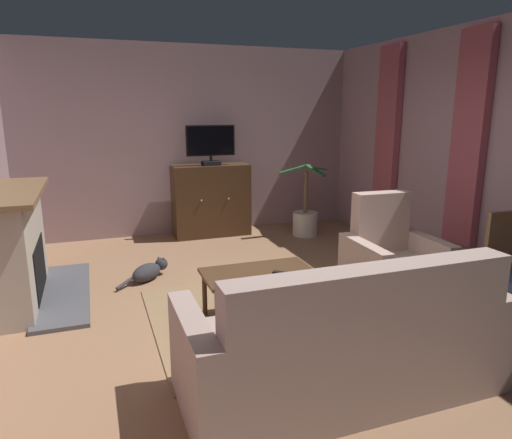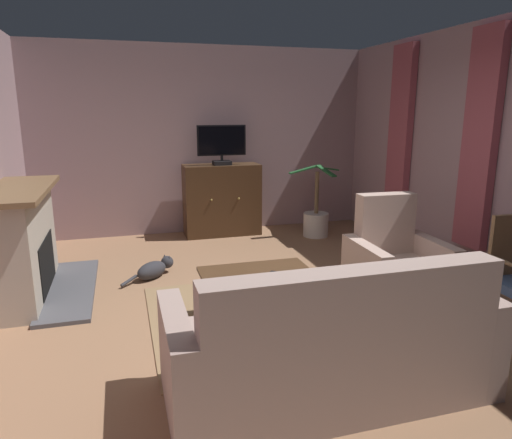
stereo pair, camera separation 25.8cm
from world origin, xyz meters
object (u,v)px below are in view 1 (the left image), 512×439
(fireplace, at_px, (14,249))
(tv_cabinet, at_px, (211,202))
(television, at_px, (211,144))
(tv_remote, at_px, (282,273))
(armchair_in_far_corner, at_px, (392,266))
(cat, at_px, (149,271))
(potted_plant_small_fern_corner, at_px, (305,220))
(sofa_floral, at_px, (345,348))
(coffee_table, at_px, (259,277))

(fireplace, relative_size, tv_cabinet, 1.55)
(television, height_order, tv_remote, television)
(fireplace, xyz_separation_m, tv_cabinet, (2.44, 1.80, -0.02))
(television, xyz_separation_m, armchair_in_far_corner, (1.13, -2.91, -1.05))
(tv_remote, xyz_separation_m, cat, (-0.98, 1.52, -0.37))
(fireplace, relative_size, television, 2.45)
(tv_cabinet, distance_m, potted_plant_small_fern_corner, 1.45)
(sofa_floral, bearing_deg, coffee_table, 96.90)
(tv_remote, distance_m, cat, 1.84)
(potted_plant_small_fern_corner, bearing_deg, television, 161.27)
(fireplace, relative_size, cat, 2.87)
(tv_remote, bearing_deg, sofa_floral, 131.21)
(sofa_floral, bearing_deg, tv_cabinet, 87.49)
(tv_remote, bearing_deg, tv_cabinet, -50.93)
(armchair_in_far_corner, bearing_deg, coffee_table, -177.34)
(armchair_in_far_corner, distance_m, cat, 2.64)
(fireplace, height_order, cat, fireplace)
(television, height_order, armchair_in_far_corner, television)
(television, distance_m, tv_remote, 3.25)
(tv_cabinet, bearing_deg, cat, -124.83)
(tv_remote, xyz_separation_m, sofa_floral, (-0.02, -1.10, -0.14))
(sofa_floral, bearing_deg, potted_plant_small_fern_corner, 68.02)
(television, relative_size, cat, 1.17)
(television, distance_m, armchair_in_far_corner, 3.29)
(potted_plant_small_fern_corner, distance_m, cat, 2.74)
(tv_remote, distance_m, potted_plant_small_fern_corner, 3.06)
(tv_cabinet, height_order, armchair_in_far_corner, tv_cabinet)
(sofa_floral, height_order, cat, sofa_floral)
(tv_cabinet, xyz_separation_m, television, (-0.00, -0.05, 0.87))
(tv_remote, height_order, potted_plant_small_fern_corner, potted_plant_small_fern_corner)
(coffee_table, xyz_separation_m, tv_remote, (0.17, -0.14, 0.06))
(fireplace, bearing_deg, sofa_floral, -47.67)
(tv_cabinet, height_order, sofa_floral, tv_cabinet)
(tv_remote, relative_size, cat, 0.28)
(coffee_table, relative_size, armchair_in_far_corner, 0.96)
(armchair_in_far_corner, distance_m, potted_plant_small_fern_corner, 2.46)
(television, xyz_separation_m, coffee_table, (-0.34, -2.97, -0.97))
(television, xyz_separation_m, cat, (-1.15, -1.60, -1.28))
(armchair_in_far_corner, height_order, potted_plant_small_fern_corner, potted_plant_small_fern_corner)
(armchair_in_far_corner, xyz_separation_m, potted_plant_small_fern_corner, (0.20, 2.45, -0.09))
(television, bearing_deg, sofa_floral, -92.54)
(television, height_order, cat, television)
(tv_remote, height_order, armchair_in_far_corner, armchair_in_far_corner)
(armchair_in_far_corner, height_order, cat, armchair_in_far_corner)
(potted_plant_small_fern_corner, height_order, cat, potted_plant_small_fern_corner)
(tv_cabinet, xyz_separation_m, cat, (-1.15, -1.65, -0.41))
(fireplace, distance_m, coffee_table, 2.44)
(television, bearing_deg, tv_cabinet, 90.00)
(tv_cabinet, distance_m, television, 0.87)
(fireplace, bearing_deg, tv_remote, -31.07)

